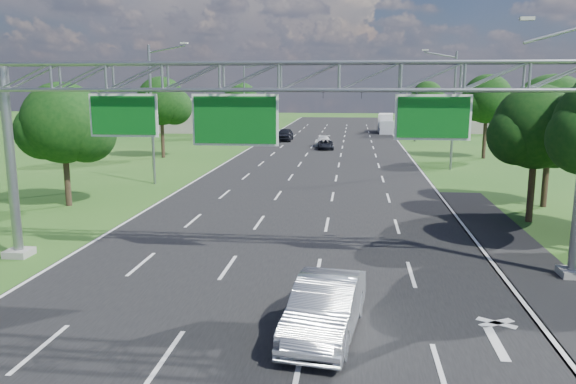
# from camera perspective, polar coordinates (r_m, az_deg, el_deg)

# --- Properties ---
(ground) EXTENTS (220.00, 220.00, 0.00)m
(ground) POSITION_cam_1_polar(r_m,az_deg,el_deg) (40.28, 2.18, 0.51)
(ground) COLOR #235218
(ground) RESTS_ON ground
(road) EXTENTS (18.00, 180.00, 0.02)m
(road) POSITION_cam_1_polar(r_m,az_deg,el_deg) (40.28, 2.18, 0.51)
(road) COLOR black
(road) RESTS_ON ground
(road_flare) EXTENTS (3.00, 30.00, 0.02)m
(road_flare) POSITION_cam_1_polar(r_m,az_deg,el_deg) (25.60, 22.67, -6.35)
(road_flare) COLOR black
(road_flare) RESTS_ON ground
(sign_gantry) EXTENTS (23.50, 1.00, 9.56)m
(sign_gantry) POSITION_cam_1_polar(r_m,az_deg,el_deg) (21.69, -0.62, 10.04)
(sign_gantry) COLOR gray
(sign_gantry) RESTS_ON ground
(traffic_signal) EXTENTS (12.21, 0.24, 7.00)m
(traffic_signal) POSITION_cam_1_polar(r_m,az_deg,el_deg) (74.67, 10.18, 9.07)
(traffic_signal) COLOR black
(traffic_signal) RESTS_ON ground
(streetlight_l_near) EXTENTS (2.97, 0.22, 10.16)m
(streetlight_l_near) POSITION_cam_1_polar(r_m,az_deg,el_deg) (42.08, -13.46, 8.32)
(streetlight_l_near) COLOR gray
(streetlight_l_near) RESTS_ON ground
(streetlight_l_far) EXTENTS (2.97, 0.22, 10.16)m
(streetlight_l_far) POSITION_cam_1_polar(r_m,az_deg,el_deg) (75.91, -4.31, 9.54)
(streetlight_l_far) COLOR gray
(streetlight_l_far) RESTS_ON ground
(streetlight_r_mid) EXTENTS (2.97, 0.22, 10.16)m
(streetlight_r_mid) POSITION_cam_1_polar(r_m,az_deg,el_deg) (50.22, 16.28, 8.54)
(streetlight_r_mid) COLOR gray
(streetlight_r_mid) RESTS_ON ground
(tree_verge_la) EXTENTS (5.76, 4.80, 7.40)m
(tree_verge_la) POSITION_cam_1_polar(r_m,az_deg,el_deg) (35.93, -21.73, 6.17)
(tree_verge_la) COLOR #2D2116
(tree_verge_la) RESTS_ON ground
(tree_verge_lb) EXTENTS (5.76, 4.80, 8.06)m
(tree_verge_lb) POSITION_cam_1_polar(r_m,az_deg,el_deg) (57.80, -12.68, 8.78)
(tree_verge_lb) COLOR #2D2116
(tree_verge_lb) RESTS_ON ground
(tree_verge_lc) EXTENTS (5.76, 4.80, 7.62)m
(tree_verge_lc) POSITION_cam_1_polar(r_m,az_deg,el_deg) (81.18, -4.76, 9.19)
(tree_verge_lc) COLOR #2D2116
(tree_verge_lc) RESTS_ON ground
(tree_verge_rd) EXTENTS (5.76, 4.80, 8.28)m
(tree_verge_rd) POSITION_cam_1_polar(r_m,az_deg,el_deg) (59.02, 19.62, 8.67)
(tree_verge_rd) COLOR #2D2116
(tree_verge_rd) RESTS_ON ground
(tree_verge_re) EXTENTS (5.76, 4.80, 7.84)m
(tree_verge_re) POSITION_cam_1_polar(r_m,az_deg,el_deg) (88.27, 14.01, 9.18)
(tree_verge_re) COLOR #2D2116
(tree_verge_re) RESTS_ON ground
(building_left) EXTENTS (14.00, 10.00, 5.00)m
(building_left) POSITION_cam_1_polar(r_m,az_deg,el_deg) (91.16, -9.39, 7.69)
(building_left) COLOR gray
(building_left) RESTS_ON ground
(building_right) EXTENTS (12.00, 9.00, 4.00)m
(building_right) POSITION_cam_1_polar(r_m,az_deg,el_deg) (94.02, 19.67, 7.00)
(building_right) COLOR gray
(building_right) RESTS_ON ground
(silver_sedan) EXTENTS (2.44, 5.26, 1.67)m
(silver_sedan) POSITION_cam_1_polar(r_m,az_deg,el_deg) (16.65, 3.79, -11.61)
(silver_sedan) COLOR silver
(silver_sedan) RESTS_ON ground
(car_queue_a) EXTENTS (1.82, 4.09, 1.17)m
(car_queue_a) POSITION_cam_1_polar(r_m,az_deg,el_deg) (67.70, 3.56, 5.17)
(car_queue_a) COLOR white
(car_queue_a) RESTS_ON ground
(car_queue_b) EXTENTS (2.06, 3.96, 1.07)m
(car_queue_b) POSITION_cam_1_polar(r_m,az_deg,el_deg) (64.34, 3.84, 4.83)
(car_queue_b) COLOR black
(car_queue_b) RESTS_ON ground
(car_queue_c) EXTENTS (1.95, 4.82, 1.64)m
(car_queue_c) POSITION_cam_1_polar(r_m,az_deg,el_deg) (74.11, -0.31, 5.86)
(car_queue_c) COLOR black
(car_queue_c) RESTS_ON ground
(box_truck) EXTENTS (2.59, 7.66, 2.85)m
(box_truck) POSITION_cam_1_polar(r_m,az_deg,el_deg) (88.42, 9.92, 6.85)
(box_truck) COLOR white
(box_truck) RESTS_ON ground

